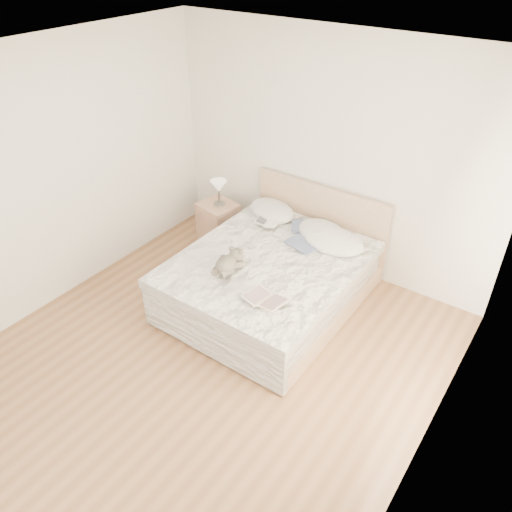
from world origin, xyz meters
name	(u,v)px	position (x,y,z in m)	size (l,w,h in m)	color
floor	(203,364)	(0.00, 0.00, 0.00)	(4.00, 4.50, 0.00)	brown
ceiling	(179,72)	(0.00, 0.00, 2.70)	(4.00, 4.50, 0.00)	white
wall_back	(328,156)	(0.00, 2.25, 1.35)	(4.00, 0.02, 2.70)	white
wall_left	(42,183)	(-2.00, 0.00, 1.35)	(0.02, 4.50, 2.70)	white
wall_right	(440,349)	(2.00, 0.00, 1.35)	(0.02, 4.50, 2.70)	white
window	(456,309)	(1.99, 0.30, 1.45)	(0.02, 1.30, 1.10)	white
bed	(273,278)	(0.00, 1.19, 0.31)	(1.72, 2.14, 1.00)	tan
nightstand	(219,224)	(-1.24, 1.79, 0.28)	(0.45, 0.40, 0.56)	#A37C62
table_lamp	(219,188)	(-1.22, 1.80, 0.79)	(0.23, 0.23, 0.32)	#4B4740
pillow_left	(272,210)	(-0.51, 1.93, 0.64)	(0.62, 0.44, 0.19)	silver
pillow_middle	(323,234)	(0.24, 1.82, 0.64)	(0.66, 0.46, 0.20)	silver
pillow_right	(334,242)	(0.42, 1.74, 0.64)	(0.67, 0.47, 0.20)	white
blouse	(312,240)	(0.19, 1.65, 0.63)	(0.55, 0.59, 0.02)	#424F73
photo_book	(267,223)	(-0.41, 1.67, 0.63)	(0.28, 0.20, 0.02)	white
childrens_book	(265,299)	(0.36, 0.51, 0.63)	(0.38, 0.26, 0.02)	beige
teddy_bear	(226,270)	(-0.20, 0.64, 0.65)	(0.25, 0.35, 0.18)	#554E43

